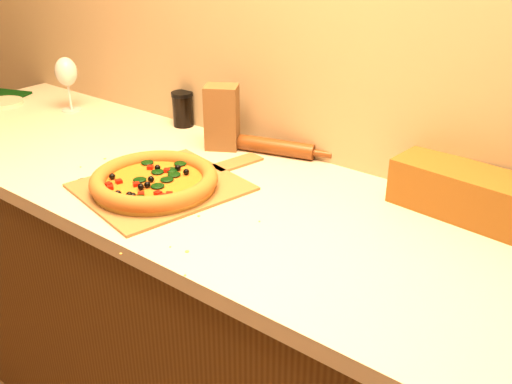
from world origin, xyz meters
name	(u,v)px	position (x,y,z in m)	size (l,w,h in m)	color
cabinet	(266,355)	(0.00, 1.43, 0.43)	(2.80, 0.65, 0.86)	#46280F
countertop	(267,214)	(0.00, 1.43, 0.88)	(2.84, 0.68, 0.04)	beige
pizza_peel	(166,185)	(-0.28, 1.35, 0.90)	(0.42, 0.55, 0.01)	brown
pizza	(154,181)	(-0.28, 1.32, 0.93)	(0.33, 0.33, 0.05)	#B67A2D
bottle_cap	(83,181)	(-0.47, 1.23, 0.90)	(0.03, 0.03, 0.01)	black
rolling_pin	(276,147)	(-0.18, 1.71, 0.92)	(0.33, 0.11, 0.05)	#522C0E
bread_bag	(480,197)	(0.42, 1.68, 0.96)	(0.41, 0.13, 0.11)	brown
wine_glass	(66,73)	(-1.02, 1.59, 1.04)	(0.08, 0.08, 0.19)	silver
paper_bag	(222,117)	(-0.34, 1.65, 1.00)	(0.10, 0.08, 0.19)	brown
dark_jar	(183,109)	(-0.58, 1.73, 0.96)	(0.07, 0.07, 0.12)	black
side_plate	(3,103)	(-1.28, 1.48, 0.91)	(0.14, 0.14, 0.01)	beige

